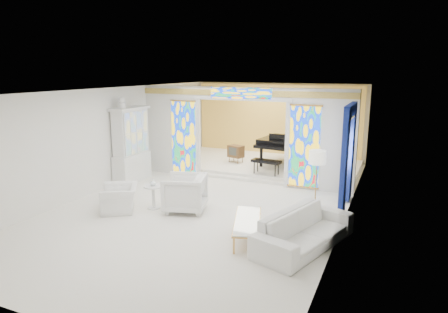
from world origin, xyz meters
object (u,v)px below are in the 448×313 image
at_px(grand_piano, 290,142).
at_px(tv_console, 236,151).
at_px(china_cabinet, 131,145).
at_px(armchair_left, 120,198).
at_px(sofa, 305,230).
at_px(armchair_right, 185,193).
at_px(coffee_table, 247,221).

bearing_deg(grand_piano, tv_console, -158.35).
xyz_separation_m(china_cabinet, grand_piano, (4.23, 3.58, -0.19)).
relative_size(armchair_left, sofa, 0.40).
bearing_deg(armchair_right, tv_console, 170.05).
distance_m(armchair_right, coffee_table, 2.23).
xyz_separation_m(armchair_left, sofa, (4.78, -0.24, 0.04)).
bearing_deg(armchair_left, grand_piano, 121.71).
height_order(sofa, grand_piano, grand_piano).
relative_size(armchair_left, armchair_right, 0.96).
bearing_deg(coffee_table, tv_console, 114.33).
bearing_deg(tv_console, armchair_right, -64.98).
bearing_deg(coffee_table, grand_piano, 96.48).
height_order(armchair_left, armchair_right, armchair_right).
xyz_separation_m(armchair_left, tv_console, (0.96, 5.49, 0.26)).
relative_size(china_cabinet, grand_piano, 0.90).
height_order(china_cabinet, coffee_table, china_cabinet).
xyz_separation_m(sofa, grand_piano, (-1.93, 6.23, 0.61)).
bearing_deg(armchair_left, armchair_right, 80.20).
relative_size(sofa, coffee_table, 1.35).
xyz_separation_m(china_cabinet, sofa, (6.17, -2.65, -0.80)).
relative_size(sofa, grand_piano, 0.83).
distance_m(armchair_left, coffee_table, 3.57).
height_order(armchair_left, sofa, sofa).
distance_m(armchair_left, tv_console, 5.58).
relative_size(china_cabinet, sofa, 1.09).
height_order(china_cabinet, grand_piano, china_cabinet).
bearing_deg(armchair_left, sofa, 54.31).
xyz_separation_m(china_cabinet, coffee_table, (4.94, -2.67, -0.81)).
bearing_deg(armchair_right, coffee_table, 49.36).
distance_m(coffee_table, grand_piano, 6.31).
distance_m(armchair_right, sofa, 3.37).
height_order(armchair_right, sofa, armchair_right).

